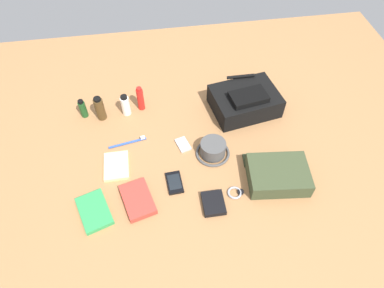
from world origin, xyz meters
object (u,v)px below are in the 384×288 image
Objects in this scene: cologne_bottle at (100,109)px; wallet at (213,203)px; toiletry_pouch at (278,174)px; paperback_novel at (94,211)px; shampoo_bottle at (83,109)px; toothbrush at (130,142)px; toothpaste_tube at (125,105)px; notepad at (116,166)px; cell_phone at (174,183)px; media_player at (183,145)px; bucket_hat at (213,149)px; sunscreen_spray at (140,99)px; wristwatch at (235,193)px; backpack at (245,101)px; travel_guidebook at (138,200)px.

wallet is at bearing -51.05° from cologne_bottle.
toiletry_pouch is 1.37× the size of paperback_novel.
shampoo_bottle reaches higher than toothbrush.
paperback_novel is (-0.03, -0.53, -0.06)m from cologne_bottle.
toothbrush is at bearing -88.30° from toothpaste_tube.
cell_phone is at bearing -27.00° from notepad.
cell_phone is at bearing -107.62° from media_player.
toiletry_pouch is 2.62× the size of shampoo_bottle.
cell_phone is at bearing -54.68° from cologne_bottle.
toothpaste_tube is at bearing 135.34° from media_player.
paperback_novel is 1.75× the size of cell_phone.
toothpaste_tube is at bearing 91.70° from toothbrush.
bucket_hat is at bearing 79.94° from wallet.
sunscreen_spray reaches higher than wristwatch.
backpack reaches higher than bucket_hat.
notepad is at bearing -157.69° from backpack.
wristwatch is at bearing -57.67° from media_player.
bucket_hat is 0.79× the size of paperback_novel.
bucket_hat is 1.34× the size of toothpaste_tube.
bucket_hat is at bearing 34.64° from cell_phone.
cell_phone is at bearing -145.36° from bucket_hat.
travel_guidebook is (0.03, -0.52, -0.04)m from toothpaste_tube.
toothbrush is (-0.38, 0.12, -0.03)m from bucket_hat.
cologne_bottle reaches higher than notepad.
shampoo_bottle is 0.58× the size of toothbrush.
paperback_novel is at bearing -144.11° from media_player.
sunscreen_spray is at bearing 17.03° from toothpaste_tube.
paperback_novel is at bearing -176.66° from toiletry_pouch.
toothbrush reaches higher than media_player.
shampoo_bottle is 0.29m from sunscreen_spray.
travel_guidebook is at bearing -177.95° from toiletry_pouch.
toothbrush is (0.01, -0.20, -0.05)m from toothpaste_tube.
shampoo_bottle reaches higher than paperback_novel.
sunscreen_spray is (-0.31, 0.35, 0.03)m from bucket_hat.
bucket_hat is at bearing 104.13° from wristwatch.
cologne_bottle is at bearing 125.32° from cell_phone.
backpack is at bearing 32.92° from paperback_novel.
wallet is (-0.05, -0.26, -0.02)m from bucket_hat.
shampoo_bottle is at bearing -178.13° from sunscreen_spray.
toiletry_pouch is 0.71m from notepad.
travel_guidebook is 0.17m from cell_phone.
wristwatch is at bearing -38.40° from toothbrush.
bucket_hat is 0.58m from paperback_novel.
paperback_novel is 2.10× the size of media_player.
toiletry_pouch is at bearing -31.26° from shampoo_bottle.
wallet is at bearing -32.70° from notepad.
toiletry_pouch is 1.83× the size of notepad.
cell_phone is 0.21m from media_player.
notepad is at bearing -78.22° from cologne_bottle.
backpack reaches higher than travel_guidebook.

